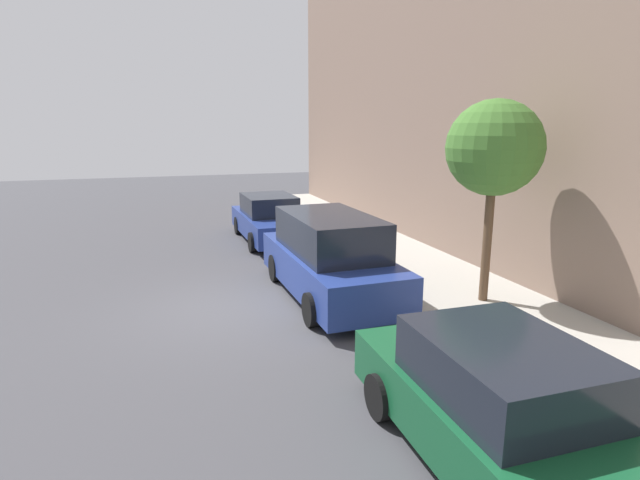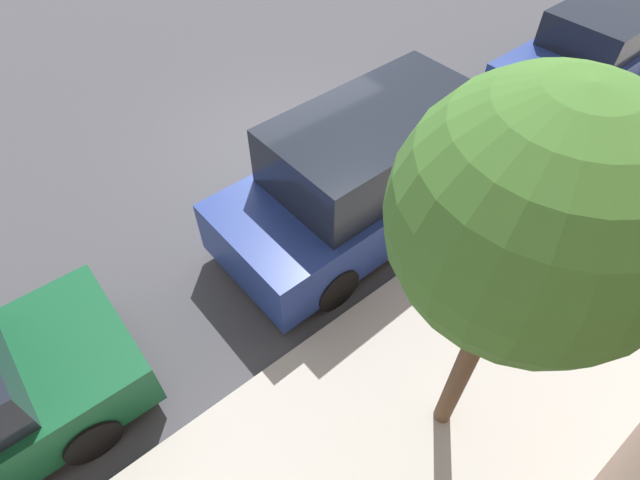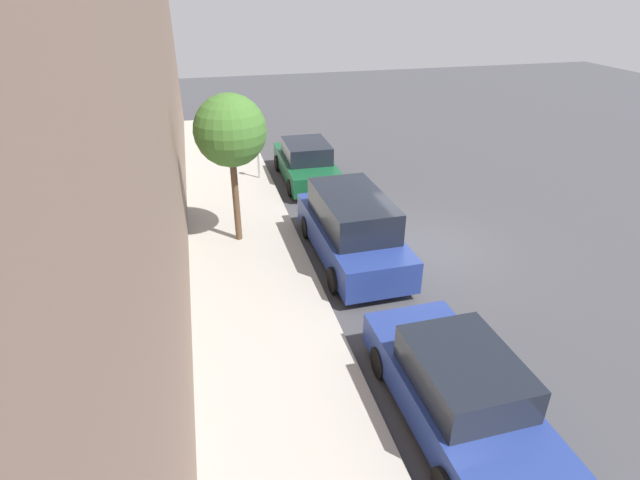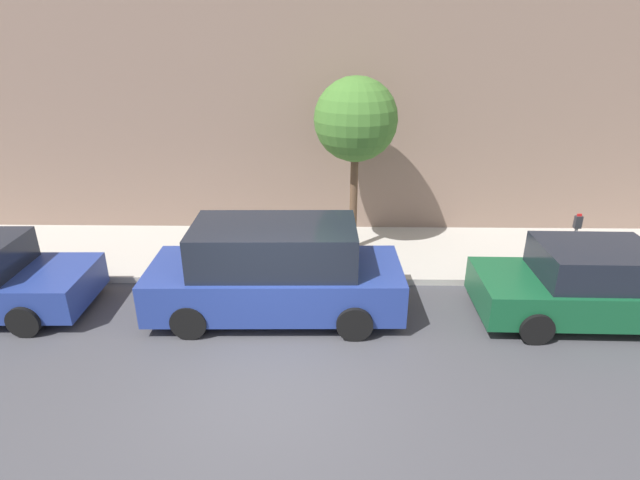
{
  "view_description": "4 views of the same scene",
  "coord_description": "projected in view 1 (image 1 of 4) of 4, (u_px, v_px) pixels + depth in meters",
  "views": [
    {
      "loc": [
        -1.3,
        -10.13,
        3.82
      ],
      "look_at": [
        2.53,
        1.49,
        1.0
      ],
      "focal_mm": 28.0,
      "sensor_mm": 36.0,
      "label": 1
    },
    {
      "loc": [
        6.09,
        -4.03,
        5.69
      ],
      "look_at": [
        2.89,
        -1.43,
        1.0
      ],
      "focal_mm": 28.0,
      "sensor_mm": 36.0,
      "label": 2
    },
    {
      "loc": [
        6.09,
        11.64,
        6.95
      ],
      "look_at": [
        3.34,
        0.68,
        1.0
      ],
      "focal_mm": 28.0,
      "sensor_mm": 36.0,
      "label": 3
    },
    {
      "loc": [
        -6.4,
        -0.93,
        5.29
      ],
      "look_at": [
        3.71,
        -0.76,
        1.0
      ],
      "focal_mm": 28.0,
      "sensor_mm": 36.0,
      "label": 4
    }
  ],
  "objects": [
    {
      "name": "ground_plane",
      "position": [
        229.0,
        309.0,
        10.63
      ],
      "size": [
        60.0,
        60.0,
        0.0
      ],
      "primitive_type": "plane",
      "color": "#424247"
    },
    {
      "name": "parked_sedan_nearest",
      "position": [
        504.0,
        412.0,
        5.51
      ],
      "size": [
        1.92,
        4.52,
        1.54
      ],
      "color": "#14512D",
      "rests_on": "ground_plane"
    },
    {
      "name": "parked_sedan_third",
      "position": [
        270.0,
        219.0,
        16.79
      ],
      "size": [
        1.92,
        4.53,
        1.54
      ],
      "color": "navy",
      "rests_on": "ground_plane"
    },
    {
      "name": "street_tree",
      "position": [
        494.0,
        149.0,
        10.03
      ],
      "size": [
        1.94,
        1.94,
        4.19
      ],
      "color": "brown",
      "rests_on": "sidewalk"
    },
    {
      "name": "parked_minivan_second",
      "position": [
        330.0,
        257.0,
        11.2
      ],
      "size": [
        2.02,
        4.94,
        1.9
      ],
      "color": "navy",
      "rests_on": "ground_plane"
    },
    {
      "name": "sidewalk",
      "position": [
        438.0,
        282.0,
        12.17
      ],
      "size": [
        3.19,
        32.0,
        0.15
      ],
      "color": "#B2ADA3",
      "rests_on": "ground_plane"
    }
  ]
}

